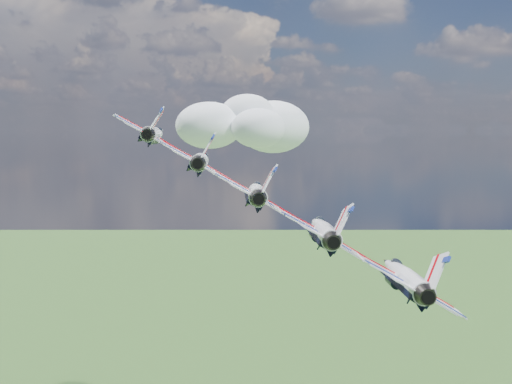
{
  "coord_description": "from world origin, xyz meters",
  "views": [
    {
      "loc": [
        -3.99,
        -91.17,
        154.34
      ],
      "look_at": [
        -3.3,
        -10.49,
        146.62
      ],
      "focal_mm": 45.0,
      "sensor_mm": 36.0,
      "label": 1
    }
  ],
  "objects_px": {
    "jet_3": "(322,230)",
    "jet_4": "(403,276)",
    "jet_0": "(155,134)",
    "jet_1": "(201,161)",
    "jet_2": "(256,192)"
  },
  "relations": [
    {
      "from": "jet_4",
      "to": "jet_0",
      "type": "bearing_deg",
      "value": 132.05
    },
    {
      "from": "jet_0",
      "to": "jet_3",
      "type": "height_order",
      "value": "jet_0"
    },
    {
      "from": "jet_1",
      "to": "jet_2",
      "type": "bearing_deg",
      "value": -47.95
    },
    {
      "from": "jet_3",
      "to": "jet_2",
      "type": "bearing_deg",
      "value": 132.05
    },
    {
      "from": "jet_0",
      "to": "jet_1",
      "type": "height_order",
      "value": "jet_0"
    },
    {
      "from": "jet_3",
      "to": "jet_4",
      "type": "bearing_deg",
      "value": -47.95
    },
    {
      "from": "jet_1",
      "to": "jet_3",
      "type": "height_order",
      "value": "jet_1"
    },
    {
      "from": "jet_4",
      "to": "jet_1",
      "type": "bearing_deg",
      "value": 132.05
    },
    {
      "from": "jet_1",
      "to": "jet_2",
      "type": "height_order",
      "value": "jet_1"
    },
    {
      "from": "jet_1",
      "to": "jet_3",
      "type": "relative_size",
      "value": 1.0
    },
    {
      "from": "jet_2",
      "to": "jet_4",
      "type": "bearing_deg",
      "value": -47.95
    },
    {
      "from": "jet_0",
      "to": "jet_1",
      "type": "xyz_separation_m",
      "value": [
        7.54,
        -7.91,
        -3.62
      ]
    },
    {
      "from": "jet_3",
      "to": "jet_4",
      "type": "relative_size",
      "value": 1.0
    },
    {
      "from": "jet_3",
      "to": "jet_4",
      "type": "height_order",
      "value": "jet_3"
    },
    {
      "from": "jet_2",
      "to": "jet_3",
      "type": "relative_size",
      "value": 1.0
    }
  ]
}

